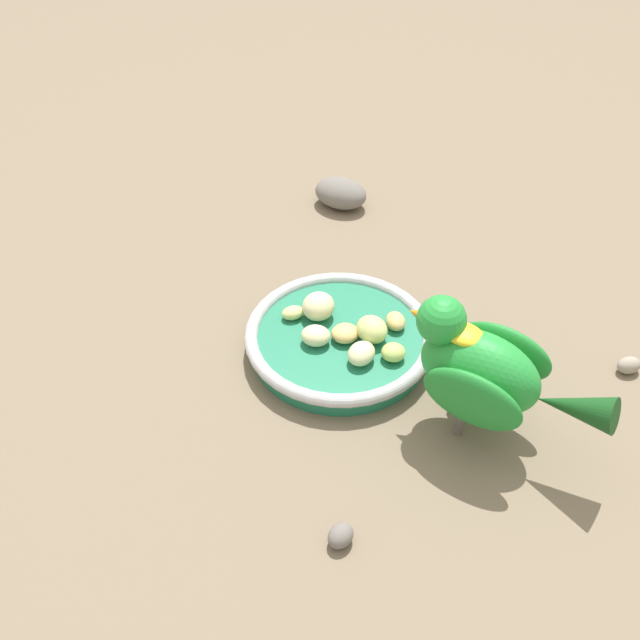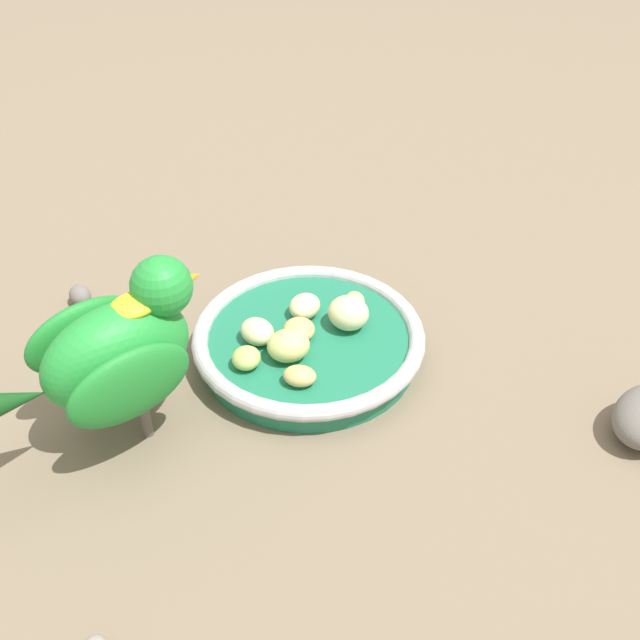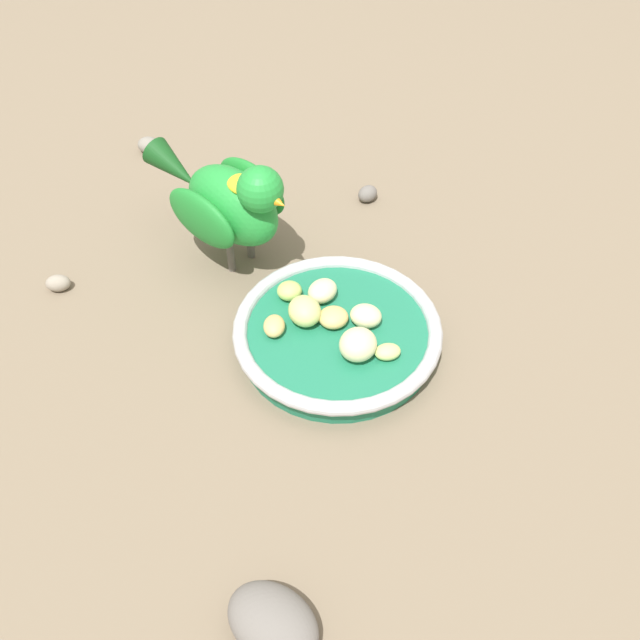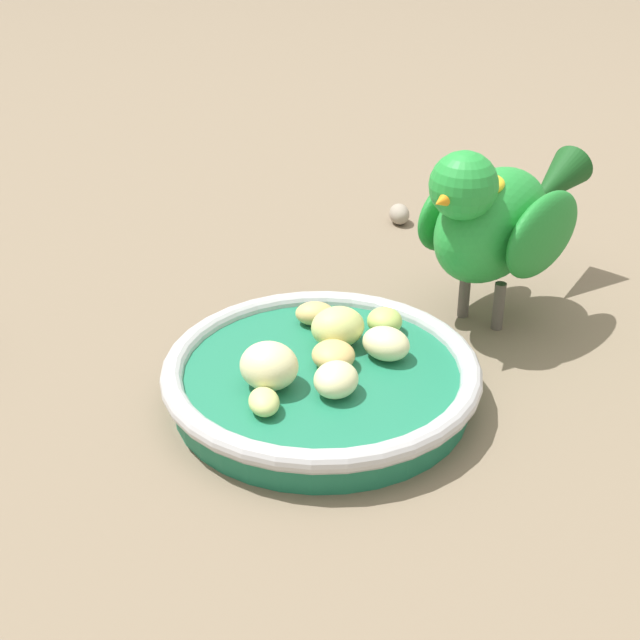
# 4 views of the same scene
# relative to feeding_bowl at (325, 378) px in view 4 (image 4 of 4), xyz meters

# --- Properties ---
(ground_plane) EXTENTS (4.00, 4.00, 0.00)m
(ground_plane) POSITION_rel_feeding_bowl_xyz_m (0.00, 0.02, -0.02)
(ground_plane) COLOR #756651
(feeding_bowl) EXTENTS (0.21, 0.21, 0.03)m
(feeding_bowl) POSITION_rel_feeding_bowl_xyz_m (0.00, 0.00, 0.00)
(feeding_bowl) COLOR #1E7251
(feeding_bowl) RESTS_ON ground_plane
(apple_piece_0) EXTENTS (0.04, 0.04, 0.03)m
(apple_piece_0) POSITION_rel_feeding_bowl_xyz_m (-0.02, -0.02, 0.02)
(apple_piece_0) COLOR #C6D17A
(apple_piece_0) RESTS_ON feeding_bowl
(apple_piece_1) EXTENTS (0.04, 0.04, 0.02)m
(apple_piece_1) POSITION_rel_feeding_bowl_xyz_m (0.01, 0.03, 0.02)
(apple_piece_1) COLOR beige
(apple_piece_1) RESTS_ON feeding_bowl
(apple_piece_2) EXTENTS (0.05, 0.05, 0.03)m
(apple_piece_2) POSITION_rel_feeding_bowl_xyz_m (0.04, -0.00, 0.02)
(apple_piece_2) COLOR beige
(apple_piece_2) RESTS_ON feeding_bowl
(apple_piece_3) EXTENTS (0.04, 0.04, 0.02)m
(apple_piece_3) POSITION_rel_feeding_bowl_xyz_m (-0.04, 0.01, 0.02)
(apple_piece_3) COLOR beige
(apple_piece_3) RESTS_ON feeding_bowl
(apple_piece_4) EXTENTS (0.03, 0.03, 0.02)m
(apple_piece_4) POSITION_rel_feeding_bowl_xyz_m (-0.03, -0.06, 0.01)
(apple_piece_4) COLOR tan
(apple_piece_4) RESTS_ON feeding_bowl
(apple_piece_5) EXTENTS (0.03, 0.03, 0.01)m
(apple_piece_5) POSITION_rel_feeding_bowl_xyz_m (0.06, 0.02, 0.01)
(apple_piece_5) COLOR #C6D17A
(apple_piece_5) RESTS_ON feeding_bowl
(apple_piece_6) EXTENTS (0.04, 0.04, 0.02)m
(apple_piece_6) POSITION_rel_feeding_bowl_xyz_m (-0.01, 0.00, 0.02)
(apple_piece_6) COLOR tan
(apple_piece_6) RESTS_ON feeding_bowl
(apple_piece_7) EXTENTS (0.03, 0.03, 0.02)m
(apple_piece_7) POSITION_rel_feeding_bowl_xyz_m (-0.06, -0.02, 0.02)
(apple_piece_7) COLOR #B2CC66
(apple_piece_7) RESTS_ON feeding_bowl
(parrot) EXTENTS (0.20, 0.12, 0.14)m
(parrot) POSITION_rel_feeding_bowl_xyz_m (-0.17, -0.03, 0.07)
(parrot) COLOR #59544C
(parrot) RESTS_ON ground_plane
(pebble_1) EXTENTS (0.03, 0.03, 0.02)m
(pebble_1) POSITION_rel_feeding_bowl_xyz_m (-0.22, -0.22, -0.01)
(pebble_1) COLOR gray
(pebble_1) RESTS_ON ground_plane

